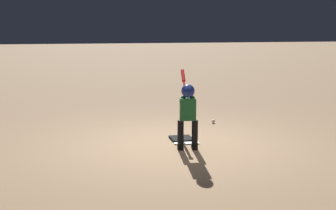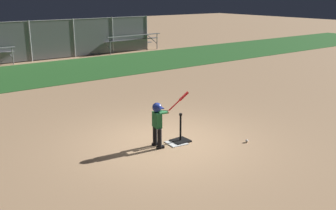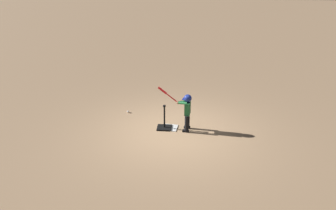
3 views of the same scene
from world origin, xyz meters
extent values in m
plane|color=tan|center=(0.00, 0.00, 0.00)|extent=(90.00, 90.00, 0.00)
cube|color=white|center=(0.14, -0.23, 0.01)|extent=(0.49, 0.49, 0.02)
cube|color=black|center=(0.29, -0.19, 0.02)|extent=(0.43, 0.38, 0.04)
cylinder|color=black|center=(0.29, -0.19, 0.36)|extent=(0.05, 0.05, 0.64)
cylinder|color=black|center=(0.29, -0.19, 0.70)|extent=(0.08, 0.08, 0.05)
cylinder|color=black|center=(-0.35, -0.02, 0.25)|extent=(0.12, 0.12, 0.50)
cube|color=black|center=(-0.33, -0.02, 0.03)|extent=(0.19, 0.11, 0.06)
cylinder|color=black|center=(-0.39, -0.26, 0.25)|extent=(0.12, 0.12, 0.50)
cube|color=black|center=(-0.37, -0.26, 0.03)|extent=(0.19, 0.11, 0.06)
cube|color=#236B38|center=(-0.37, -0.14, 0.68)|extent=(0.17, 0.28, 0.37)
sphere|color=#936B4C|center=(-0.37, -0.14, 0.97)|extent=(0.19, 0.19, 0.19)
sphere|color=navy|center=(-0.37, -0.14, 0.98)|extent=(0.22, 0.22, 0.22)
cube|color=navy|center=(-0.28, -0.15, 0.96)|extent=(0.13, 0.18, 0.01)
cylinder|color=#236B38|center=(-0.23, -0.11, 0.85)|extent=(0.30, 0.19, 0.11)
cylinder|color=#236B38|center=(-0.24, -0.20, 0.85)|extent=(0.30, 0.12, 0.11)
sphere|color=#936B4C|center=(-0.10, -0.17, 0.83)|extent=(0.09, 0.09, 0.09)
cylinder|color=red|center=(0.17, -0.21, 1.03)|extent=(0.56, 0.11, 0.42)
cylinder|color=red|center=(0.35, -0.24, 1.16)|extent=(0.27, 0.10, 0.22)
cylinder|color=black|center=(-0.11, -0.17, 0.82)|extent=(0.05, 0.05, 0.05)
sphere|color=white|center=(1.56, -1.21, 0.04)|extent=(0.07, 0.07, 0.07)
camera|label=1|loc=(-7.70, 1.80, 2.05)|focal=50.00mm
camera|label=2|loc=(-5.37, -7.28, 3.54)|focal=42.00mm
camera|label=3|loc=(-0.54, 8.29, 4.28)|focal=35.00mm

